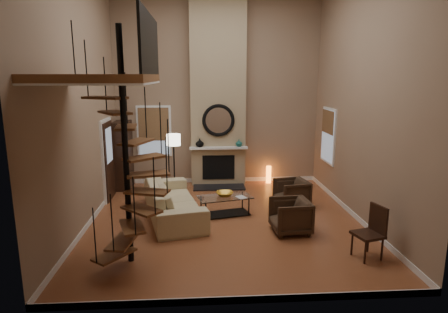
{
  "coord_description": "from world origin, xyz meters",
  "views": [
    {
      "loc": [
        -0.57,
        -8.17,
        3.22
      ],
      "look_at": [
        0.0,
        0.4,
        1.4
      ],
      "focal_mm": 30.71,
      "sensor_mm": 36.0,
      "label": 1
    }
  ],
  "objects": [
    {
      "name": "chimney_breast",
      "position": [
        0.0,
        3.06,
        2.75
      ],
      "size": [
        1.6,
        0.38,
        5.5
      ],
      "primitive_type": "cube",
      "color": "tan",
      "rests_on": "ground"
    },
    {
      "name": "back_wall",
      "position": [
        0.0,
        3.25,
        2.75
      ],
      "size": [
        6.0,
        0.02,
        5.5
      ],
      "primitive_type": "cube",
      "color": "#957A60",
      "rests_on": "ground"
    },
    {
      "name": "coffee_table",
      "position": [
        0.02,
        0.37,
        0.28
      ],
      "size": [
        1.34,
        0.89,
        0.46
      ],
      "color": "silver",
      "rests_on": "ground"
    },
    {
      "name": "window_back",
      "position": [
        -1.9,
        3.22,
        1.62
      ],
      "size": [
        1.02,
        0.06,
        1.52
      ],
      "color": "white",
      "rests_on": "back_wall"
    },
    {
      "name": "accent_lamp",
      "position": [
        1.54,
        3.03,
        0.25
      ],
      "size": [
        0.15,
        0.15,
        0.54
      ],
      "primitive_type": "cylinder",
      "color": "orange",
      "rests_on": "ground"
    },
    {
      "name": "baseboard_right",
      "position": [
        2.99,
        0.0,
        0.06
      ],
      "size": [
        0.02,
        6.5,
        0.12
      ],
      "primitive_type": "cube",
      "color": "white",
      "rests_on": "ground"
    },
    {
      "name": "baseboard_left",
      "position": [
        -2.99,
        0.0,
        0.06
      ],
      "size": [
        0.02,
        6.5,
        0.12
      ],
      "primitive_type": "cube",
      "color": "white",
      "rests_on": "ground"
    },
    {
      "name": "right_wall",
      "position": [
        3.0,
        0.0,
        2.75
      ],
      "size": [
        0.02,
        6.5,
        5.5
      ],
      "primitive_type": "cube",
      "color": "#957A60",
      "rests_on": "ground"
    },
    {
      "name": "loft",
      "position": [
        -2.04,
        -1.8,
        3.24
      ],
      "size": [
        1.7,
        2.2,
        1.09
      ],
      "color": "brown",
      "rests_on": "left_wall"
    },
    {
      "name": "hearth",
      "position": [
        0.0,
        2.57,
        0.02
      ],
      "size": [
        1.5,
        0.6,
        0.04
      ],
      "primitive_type": "cube",
      "color": "black",
      "rests_on": "ground"
    },
    {
      "name": "floor_lamp",
      "position": [
        -1.25,
        1.92,
        1.41
      ],
      "size": [
        0.37,
        0.37,
        1.7
      ],
      "color": "black",
      "rests_on": "ground"
    },
    {
      "name": "baseboard_back",
      "position": [
        0.0,
        3.24,
        0.06
      ],
      "size": [
        6.0,
        0.02,
        0.12
      ],
      "primitive_type": "cube",
      "color": "white",
      "rests_on": "ground"
    },
    {
      "name": "armchair_near",
      "position": [
        1.78,
        0.83,
        0.35
      ],
      "size": [
        0.88,
        0.86,
        0.69
      ],
      "primitive_type": "imported",
      "rotation": [
        0.0,
        0.0,
        -1.38
      ],
      "color": "#3B291B",
      "rests_on": "ground"
    },
    {
      "name": "book",
      "position": [
        0.37,
        0.22,
        0.46
      ],
      "size": [
        0.28,
        0.31,
        0.02
      ],
      "primitive_type": "imported",
      "rotation": [
        0.0,
        0.0,
        0.4
      ],
      "color": "gray",
      "rests_on": "coffee_table"
    },
    {
      "name": "front_wall",
      "position": [
        0.0,
        -3.25,
        2.75
      ],
      "size": [
        6.0,
        0.02,
        5.5
      ],
      "primitive_type": "cube",
      "color": "#957A60",
      "rests_on": "ground"
    },
    {
      "name": "vase_right",
      "position": [
        0.6,
        2.82,
        1.28
      ],
      "size": [
        0.2,
        0.2,
        0.21
      ],
      "primitive_type": "imported",
      "color": "#195850",
      "rests_on": "mantel"
    },
    {
      "name": "window_right",
      "position": [
        2.97,
        2.0,
        1.63
      ],
      "size": [
        0.06,
        1.02,
        1.52
      ],
      "color": "white",
      "rests_on": "right_wall"
    },
    {
      "name": "mantel",
      "position": [
        0.0,
        2.78,
        1.15
      ],
      "size": [
        1.7,
        0.18,
        0.06
      ],
      "primitive_type": "cube",
      "color": "white",
      "rests_on": "chimney_breast"
    },
    {
      "name": "mirror_frame",
      "position": [
        0.0,
        2.84,
        1.95
      ],
      "size": [
        0.94,
        0.1,
        0.94
      ],
      "primitive_type": "torus",
      "rotation": [
        1.57,
        0.0,
        0.0
      ],
      "color": "black",
      "rests_on": "chimney_breast"
    },
    {
      "name": "firebox",
      "position": [
        0.0,
        2.86,
        0.55
      ],
      "size": [
        0.95,
        0.02,
        0.72
      ],
      "primitive_type": "cube",
      "color": "black",
      "rests_on": "chimney_breast"
    },
    {
      "name": "mirror_disc",
      "position": [
        0.0,
        2.85,
        1.95
      ],
      "size": [
        0.8,
        0.01,
        0.8
      ],
      "primitive_type": "cylinder",
      "rotation": [
        1.57,
        0.0,
        0.0
      ],
      "color": "white",
      "rests_on": "chimney_breast"
    },
    {
      "name": "vase_left",
      "position": [
        -0.55,
        2.82,
        1.3
      ],
      "size": [
        0.24,
        0.24,
        0.25
      ],
      "primitive_type": "imported",
      "color": "black",
      "rests_on": "mantel"
    },
    {
      "name": "sofa",
      "position": [
        -1.21,
        0.38,
        0.4
      ],
      "size": [
        1.67,
        2.94,
        0.81
      ],
      "primitive_type": "imported",
      "rotation": [
        0.0,
        0.0,
        1.79
      ],
      "color": "#CBBB8D",
      "rests_on": "ground"
    },
    {
      "name": "ground",
      "position": [
        0.0,
        0.0,
        -0.01
      ],
      "size": [
        6.0,
        6.5,
        0.01
      ],
      "primitive_type": "cube",
      "color": "#B06438",
      "rests_on": "ground"
    },
    {
      "name": "armchair_far",
      "position": [
        1.38,
        -0.73,
        0.35
      ],
      "size": [
        0.83,
        0.81,
        0.71
      ],
      "primitive_type": "imported",
      "rotation": [
        0.0,
        0.0,
        -1.5
      ],
      "color": "#3B291B",
      "rests_on": "ground"
    },
    {
      "name": "bowl",
      "position": [
        0.02,
        0.42,
        0.5
      ],
      "size": [
        0.4,
        0.4,
        0.1
      ],
      "primitive_type": "imported",
      "color": "gold",
      "rests_on": "coffee_table"
    },
    {
      "name": "side_chair",
      "position": [
        2.5,
        -1.95,
        0.53
      ],
      "size": [
        0.56,
        0.56,
        0.98
      ],
      "color": "black",
      "rests_on": "ground"
    },
    {
      "name": "entry_door",
      "position": [
        -2.95,
        1.8,
        1.05
      ],
      "size": [
        0.1,
        1.05,
        2.16
      ],
      "color": "white",
      "rests_on": "ground"
    },
    {
      "name": "hutch",
      "position": [
        -2.76,
        2.8,
        0.95
      ],
      "size": [
        0.42,
        0.89,
        1.99
      ],
      "primitive_type": "cube",
      "color": "black",
      "rests_on": "ground"
    },
    {
      "name": "spiral_stair",
      "position": [
        -1.78,
        -1.79,
        1.78
      ],
      "size": [
        1.47,
        1.47,
        4.06
      ],
      "color": "black",
      "rests_on": "ground"
    },
    {
      "name": "left_wall",
      "position": [
        -3.0,
        0.0,
        2.75
      ],
      "size": [
        0.02,
        6.5,
        5.5
      ],
      "primitive_type": "cube",
      "color": "#957A60",
      "rests_on": "ground"
    },
    {
      "name": "baseboard_front",
      "position": [
        0.0,
        -3.24,
        0.06
      ],
      "size": [
        6.0,
        0.02,
        0.12
      ],
      "primitive_type": "cube",
      "color": "white",
      "rests_on": "ground"
    }
  ]
}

